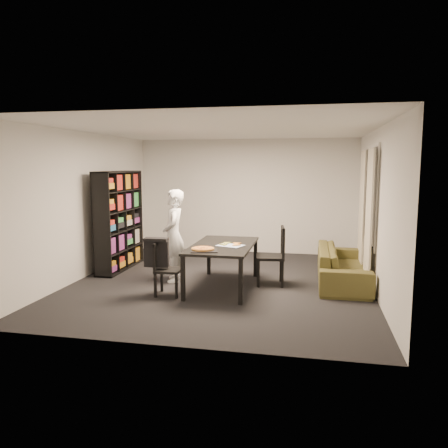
% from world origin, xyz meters
% --- Properties ---
extents(room, '(5.01, 5.51, 2.61)m').
position_xyz_m(room, '(0.00, 0.00, 1.30)').
color(room, black).
rests_on(room, ground).
extents(window_pane, '(0.02, 1.40, 1.60)m').
position_xyz_m(window_pane, '(2.48, 0.60, 1.50)').
color(window_pane, black).
rests_on(window_pane, room).
extents(window_frame, '(0.03, 1.52, 1.72)m').
position_xyz_m(window_frame, '(2.48, 0.60, 1.50)').
color(window_frame, white).
rests_on(window_frame, room).
extents(curtain_left, '(0.03, 0.70, 2.25)m').
position_xyz_m(curtain_left, '(2.40, 0.08, 1.15)').
color(curtain_left, beige).
rests_on(curtain_left, room).
extents(curtain_right, '(0.03, 0.70, 2.25)m').
position_xyz_m(curtain_right, '(2.40, 1.12, 1.15)').
color(curtain_right, beige).
rests_on(curtain_right, room).
extents(bookshelf, '(0.35, 1.50, 1.90)m').
position_xyz_m(bookshelf, '(-2.16, 0.60, 0.95)').
color(bookshelf, black).
rests_on(bookshelf, room).
extents(dining_table, '(0.96, 1.74, 0.72)m').
position_xyz_m(dining_table, '(0.09, -0.32, 0.66)').
color(dining_table, black).
rests_on(dining_table, room).
extents(chair_left, '(0.40, 0.40, 0.83)m').
position_xyz_m(chair_left, '(-0.73, -0.89, 0.48)').
color(chair_left, black).
rests_on(chair_left, room).
extents(chair_right, '(0.52, 0.52, 0.99)m').
position_xyz_m(chair_right, '(0.92, 0.05, 0.57)').
color(chair_right, black).
rests_on(chair_right, room).
extents(draped_jacket, '(0.39, 0.18, 0.46)m').
position_xyz_m(draped_jacket, '(-0.85, -0.90, 0.69)').
color(draped_jacket, black).
rests_on(draped_jacket, chair_left).
extents(person, '(0.53, 0.67, 1.60)m').
position_xyz_m(person, '(-0.84, -0.06, 0.80)').
color(person, white).
rests_on(person, room).
extents(baking_tray, '(0.47, 0.41, 0.01)m').
position_xyz_m(baking_tray, '(-0.08, -0.89, 0.73)').
color(baking_tray, black).
rests_on(baking_tray, dining_table).
extents(pepperoni_pizza, '(0.35, 0.35, 0.03)m').
position_xyz_m(pepperoni_pizza, '(-0.11, -0.86, 0.75)').
color(pepperoni_pizza, '#AC7232').
rests_on(pepperoni_pizza, dining_table).
extents(kitchen_towel, '(0.48, 0.41, 0.01)m').
position_xyz_m(kitchen_towel, '(0.23, -0.40, 0.73)').
color(kitchen_towel, silver).
rests_on(kitchen_towel, dining_table).
extents(pizza_slices, '(0.42, 0.37, 0.01)m').
position_xyz_m(pizza_slices, '(0.22, -0.31, 0.74)').
color(pizza_slices, gold).
rests_on(pizza_slices, dining_table).
extents(sofa, '(0.82, 2.09, 0.61)m').
position_xyz_m(sofa, '(2.05, 0.40, 0.31)').
color(sofa, '#44441B').
rests_on(sofa, room).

